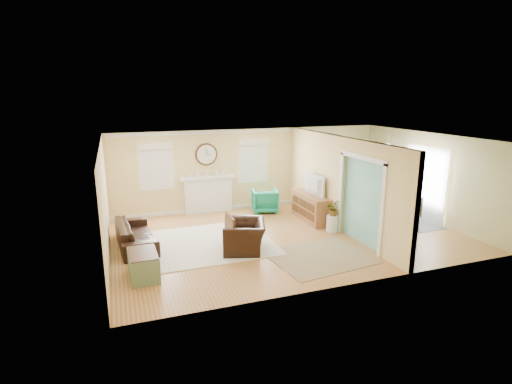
% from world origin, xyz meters
% --- Properties ---
extents(floor, '(9.00, 9.00, 0.00)m').
position_xyz_m(floor, '(0.00, 0.00, 0.00)').
color(floor, '#9E662D').
rests_on(floor, ground).
extents(wall_back, '(9.00, 0.02, 2.60)m').
position_xyz_m(wall_back, '(0.00, 3.00, 1.30)').
color(wall_back, '#DFBC7C').
rests_on(wall_back, ground).
extents(wall_front, '(9.00, 0.02, 2.60)m').
position_xyz_m(wall_front, '(0.00, -3.00, 1.30)').
color(wall_front, '#DFBC7C').
rests_on(wall_front, ground).
extents(wall_left, '(0.02, 6.00, 2.60)m').
position_xyz_m(wall_left, '(-4.50, 0.00, 1.30)').
color(wall_left, '#DFBC7C').
rests_on(wall_left, ground).
extents(wall_right, '(0.02, 6.00, 2.60)m').
position_xyz_m(wall_right, '(4.50, 0.00, 1.30)').
color(wall_right, '#DFBC7C').
rests_on(wall_right, ground).
extents(ceiling, '(9.00, 6.00, 0.02)m').
position_xyz_m(ceiling, '(0.00, 0.00, 2.60)').
color(ceiling, white).
rests_on(ceiling, wall_back).
extents(partition, '(0.17, 6.00, 2.60)m').
position_xyz_m(partition, '(1.51, 0.28, 1.36)').
color(partition, '#DFBC7C').
rests_on(partition, ground).
extents(fireplace, '(1.70, 0.30, 1.17)m').
position_xyz_m(fireplace, '(-1.50, 2.88, 0.60)').
color(fireplace, white).
rests_on(fireplace, ground).
extents(wall_clock, '(0.70, 0.07, 0.70)m').
position_xyz_m(wall_clock, '(-1.50, 2.97, 1.85)').
color(wall_clock, '#492C14').
rests_on(wall_clock, wall_back).
extents(window_left, '(1.05, 0.13, 1.42)m').
position_xyz_m(window_left, '(-3.05, 2.95, 1.66)').
color(window_left, white).
rests_on(window_left, wall_back).
extents(window_right, '(1.05, 0.13, 1.42)m').
position_xyz_m(window_right, '(0.05, 2.95, 1.66)').
color(window_right, white).
rests_on(window_right, wall_back).
extents(french_doors, '(0.06, 1.70, 2.20)m').
position_xyz_m(french_doors, '(4.45, 0.00, 1.10)').
color(french_doors, white).
rests_on(french_doors, ground).
extents(pendant, '(0.30, 0.30, 0.55)m').
position_xyz_m(pendant, '(3.00, 0.00, 2.20)').
color(pendant, gold).
rests_on(pendant, ceiling).
extents(rug_cream, '(3.29, 2.86, 0.02)m').
position_xyz_m(rug_cream, '(-2.19, 0.16, 0.01)').
color(rug_cream, '#F2E7CC').
rests_on(rug_cream, floor).
extents(rug_jute, '(2.42, 2.07, 0.01)m').
position_xyz_m(rug_jute, '(0.10, -1.59, 0.01)').
color(rug_jute, '#94795C').
rests_on(rug_jute, floor).
extents(rug_grey, '(2.25, 2.81, 0.01)m').
position_xyz_m(rug_grey, '(3.33, 0.37, 0.01)').
color(rug_grey, slate).
rests_on(rug_grey, floor).
extents(sofa, '(0.96, 2.15, 0.61)m').
position_xyz_m(sofa, '(-3.87, 0.58, 0.31)').
color(sofa, black).
rests_on(sofa, floor).
extents(eames_chair, '(1.28, 1.37, 0.73)m').
position_xyz_m(eames_chair, '(-1.42, -0.59, 0.36)').
color(eames_chair, black).
rests_on(eames_chair, floor).
extents(green_chair, '(0.96, 0.97, 0.74)m').
position_xyz_m(green_chair, '(0.22, 2.29, 0.37)').
color(green_chair, '#168152').
rests_on(green_chair, floor).
extents(trunk, '(0.59, 0.95, 0.54)m').
position_xyz_m(trunk, '(-3.83, -1.26, 0.27)').
color(trunk, slate).
rests_on(trunk, floor).
extents(credenza, '(0.56, 1.65, 0.80)m').
position_xyz_m(credenza, '(1.20, 1.00, 0.40)').
color(credenza, '#A47045').
rests_on(credenza, floor).
extents(tv, '(0.19, 1.05, 0.60)m').
position_xyz_m(tv, '(1.18, 1.00, 1.10)').
color(tv, black).
rests_on(tv, credenza).
extents(garden_stool, '(0.32, 0.32, 0.47)m').
position_xyz_m(garden_stool, '(1.28, -0.12, 0.23)').
color(garden_stool, white).
rests_on(garden_stool, floor).
extents(potted_plant, '(0.47, 0.49, 0.41)m').
position_xyz_m(potted_plant, '(1.28, -0.12, 0.67)').
color(potted_plant, '#337F33').
rests_on(potted_plant, garden_stool).
extents(dining_table, '(1.15, 1.87, 0.63)m').
position_xyz_m(dining_table, '(3.33, 0.37, 0.31)').
color(dining_table, '#492C14').
rests_on(dining_table, floor).
extents(dining_chair_n, '(0.48, 0.48, 1.00)m').
position_xyz_m(dining_chair_n, '(3.24, 1.56, 0.59)').
color(dining_chair_n, slate).
rests_on(dining_chair_n, floor).
extents(dining_chair_s, '(0.49, 0.49, 0.98)m').
position_xyz_m(dining_chair_s, '(3.32, -0.76, 0.58)').
color(dining_chair_s, slate).
rests_on(dining_chair_s, floor).
extents(dining_chair_w, '(0.46, 0.46, 0.88)m').
position_xyz_m(dining_chair_w, '(2.64, 0.46, 0.51)').
color(dining_chair_w, white).
rests_on(dining_chair_w, floor).
extents(dining_chair_e, '(0.55, 0.55, 1.01)m').
position_xyz_m(dining_chair_e, '(3.98, 0.30, 0.59)').
color(dining_chair_e, slate).
rests_on(dining_chair_e, floor).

